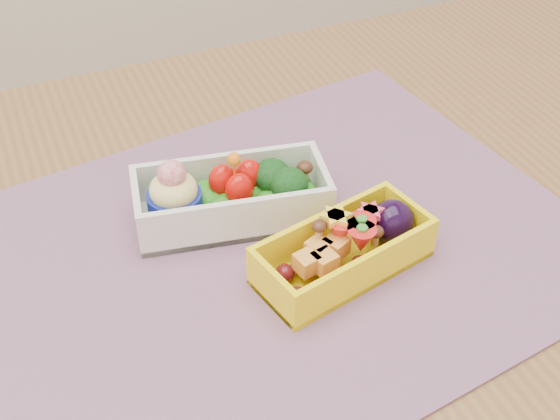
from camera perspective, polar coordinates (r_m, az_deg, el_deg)
name	(u,v)px	position (r m, az deg, el deg)	size (l,w,h in m)	color
table	(266,339)	(0.73, -1.11, -9.83)	(1.20, 0.80, 0.75)	brown
placemat	(275,248)	(0.68, -0.42, -2.90)	(0.55, 0.42, 0.00)	gray
bento_white	(231,197)	(0.69, -3.80, 1.03)	(0.19, 0.11, 0.07)	silver
bento_yellow	(347,249)	(0.64, 5.13, -2.97)	(0.17, 0.10, 0.05)	yellow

